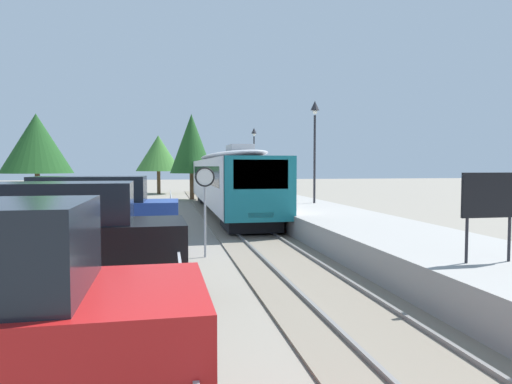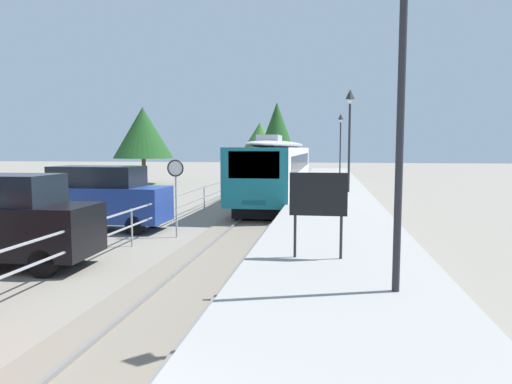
% 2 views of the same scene
% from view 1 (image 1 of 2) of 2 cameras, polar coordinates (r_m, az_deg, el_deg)
% --- Properties ---
extents(ground_plane, '(160.00, 160.00, 0.00)m').
position_cam_1_polar(ground_plane, '(22.79, -9.55, -4.01)').
color(ground_plane, gray).
extents(track_rails, '(3.20, 60.00, 0.14)m').
position_cam_1_polar(track_rails, '(23.04, -2.05, -3.80)').
color(track_rails, slate).
rests_on(track_rails, ground).
extents(commuter_train, '(2.82, 20.81, 3.74)m').
position_cam_1_polar(commuter_train, '(27.75, -3.61, 1.75)').
color(commuter_train, silver).
rests_on(commuter_train, track_rails).
extents(station_platform, '(3.90, 60.00, 0.90)m').
position_cam_1_polar(station_platform, '(23.71, 5.74, -2.61)').
color(station_platform, '#999691').
rests_on(station_platform, ground).
extents(platform_lamp_mid_platform, '(0.34, 0.34, 5.35)m').
position_cam_1_polar(platform_lamp_mid_platform, '(24.59, 7.24, 7.32)').
color(platform_lamp_mid_platform, '#232328').
rests_on(platform_lamp_mid_platform, station_platform).
extents(platform_lamp_far_end, '(0.34, 0.34, 5.35)m').
position_cam_1_polar(platform_lamp_far_end, '(41.32, -0.24, 5.64)').
color(platform_lamp_far_end, '#232328').
rests_on(platform_lamp_far_end, station_platform).
extents(platform_notice_board, '(1.20, 0.08, 1.80)m').
position_cam_1_polar(platform_notice_board, '(10.33, 26.76, -0.69)').
color(platform_notice_board, '#232328').
rests_on(platform_notice_board, station_platform).
extents(speed_limit_sign, '(0.61, 0.10, 2.81)m').
position_cam_1_polar(speed_limit_sign, '(14.37, -6.30, 0.36)').
color(speed_limit_sign, '#9EA0A5').
rests_on(speed_limit_sign, ground).
extents(carpark_fence, '(0.06, 36.06, 1.25)m').
position_cam_1_polar(carpark_fence, '(12.75, -9.90, -5.52)').
color(carpark_fence, '#9EA0A5').
rests_on(carpark_fence, ground).
extents(parked_van_black, '(4.96, 2.10, 2.51)m').
position_cam_1_polar(parked_van_black, '(9.97, -23.49, -5.91)').
color(parked_van_black, black).
rests_on(parked_van_black, ground).
extents(parked_van_blue, '(4.95, 2.07, 2.51)m').
position_cam_1_polar(parked_van_blue, '(15.62, -18.85, -2.63)').
color(parked_van_blue, navy).
rests_on(parked_van_blue, ground).
extents(tree_behind_carpark, '(5.28, 5.28, 6.85)m').
position_cam_1_polar(tree_behind_carpark, '(39.08, -25.39, 5.41)').
color(tree_behind_carpark, brown).
rests_on(tree_behind_carpark, ground).
extents(tree_behind_station_far, '(3.64, 3.64, 7.24)m').
position_cam_1_polar(tree_behind_station_far, '(39.49, -7.93, 5.89)').
color(tree_behind_station_far, brown).
rests_on(tree_behind_station_far, ground).
extents(tree_distant_left, '(4.64, 4.64, 6.06)m').
position_cam_1_polar(tree_distant_left, '(49.15, -11.91, 4.68)').
color(tree_distant_left, brown).
rests_on(tree_distant_left, ground).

